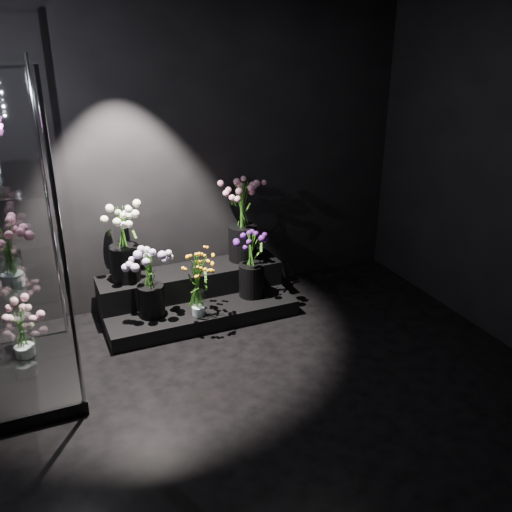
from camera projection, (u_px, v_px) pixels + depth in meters
floor at (297, 409)px, 4.01m from camera, size 4.00×4.00×0.00m
wall_back at (200, 152)px, 5.14m from camera, size 4.00×0.00×4.00m
display_riser at (195, 295)px, 5.27m from camera, size 1.70×0.76×0.38m
display_case at (10, 241)px, 3.82m from camera, size 0.63×1.05×2.31m
bouquet_orange_bells at (197, 285)px, 4.84m from camera, size 0.31×0.31×0.57m
bouquet_lilac at (149, 276)px, 4.81m from camera, size 0.50×0.50×0.62m
bouquet_purple at (251, 260)px, 5.17m from camera, size 0.41×0.41×0.63m
bouquet_cream_roses at (123, 238)px, 4.91m from camera, size 0.52×0.52×0.69m
bouquet_pink_roses at (242, 218)px, 5.32m from camera, size 0.44×0.44×0.76m
bouquet_case_pink at (8, 251)px, 3.67m from camera, size 0.31×0.31×0.47m
bouquet_case_base_pink at (21, 331)px, 4.35m from camera, size 0.39×0.39×0.42m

